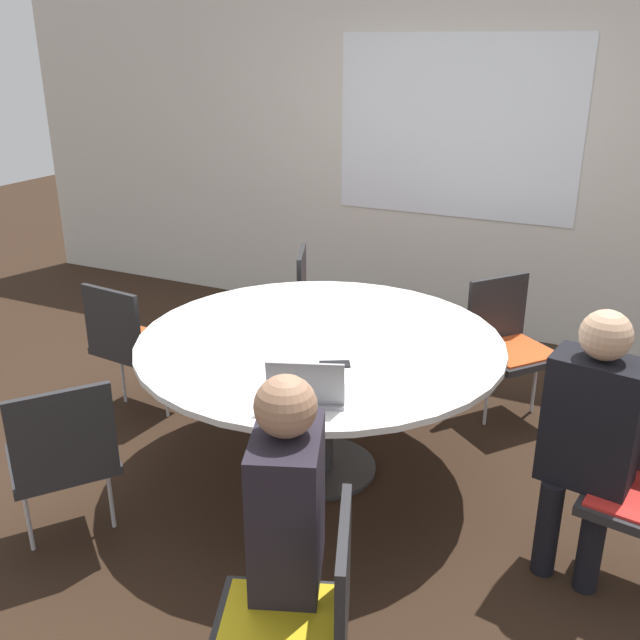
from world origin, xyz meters
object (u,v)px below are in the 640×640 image
(laptop, at_px, (307,391))
(chair_0, at_px, (301,616))
(chair_2, at_px, (509,339))
(person_0, at_px, (283,513))
(chair_4, at_px, (131,339))
(person_1, at_px, (590,428))
(handbag, at_px, (260,339))
(cell_phone, at_px, (335,364))
(chair_3, at_px, (321,300))
(chair_5, at_px, (63,452))

(laptop, bearing_deg, chair_0, 94.31)
(chair_2, xyz_separation_m, person_0, (-0.28, -2.28, 0.20))
(chair_4, relative_size, person_1, 0.71)
(chair_0, bearing_deg, chair_2, -23.73)
(handbag, bearing_deg, chair_0, -57.18)
(cell_phone, bearing_deg, person_1, 1.20)
(chair_2, distance_m, person_1, 1.40)
(cell_phone, distance_m, handbag, 1.93)
(chair_3, xyz_separation_m, person_1, (1.86, -1.38, 0.20))
(person_1, bearing_deg, chair_2, -56.54)
(chair_2, bearing_deg, cell_phone, 15.61)
(chair_0, relative_size, chair_5, 1.00)
(person_0, height_order, laptop, person_0)
(chair_4, bearing_deg, laptop, -18.66)
(person_1, xyz_separation_m, cell_phone, (-1.12, -0.02, 0.07))
(chair_5, bearing_deg, chair_3, 33.01)
(chair_4, xyz_separation_m, person_1, (2.59, -0.29, 0.20))
(chair_5, bearing_deg, laptop, -28.82)
(chair_2, bearing_deg, person_0, 31.80)
(chair_3, bearing_deg, chair_0, 1.99)
(chair_2, distance_m, cell_phone, 1.42)
(person_0, distance_m, cell_phone, 1.04)
(person_0, xyz_separation_m, cell_phone, (-0.27, 1.00, 0.07))
(chair_5, distance_m, cell_phone, 1.24)
(chair_4, height_order, laptop, laptop)
(person_0, relative_size, laptop, 3.17)
(chair_3, xyz_separation_m, chair_4, (-0.72, -1.09, 0.00))
(chair_2, distance_m, chair_4, 2.24)
(handbag, bearing_deg, cell_phone, -48.29)
(chair_4, bearing_deg, chair_0, -32.51)
(chair_4, xyz_separation_m, handbag, (0.25, 1.05, -0.36))
(chair_0, distance_m, person_1, 1.41)
(laptop, bearing_deg, chair_4, -45.60)
(chair_4, xyz_separation_m, chair_5, (0.55, -1.11, 0.00))
(chair_4, relative_size, chair_5, 1.00)
(chair_2, xyz_separation_m, handbag, (-1.76, 0.08, -0.36))
(laptop, bearing_deg, chair_5, 2.60)
(chair_4, relative_size, cell_phone, 5.39)
(person_1, bearing_deg, chair_0, 69.79)
(chair_2, relative_size, chair_4, 1.00)
(chair_3, relative_size, person_1, 0.71)
(chair_0, height_order, handbag, chair_0)
(laptop, bearing_deg, person_0, 88.72)
(laptop, height_order, cell_phone, laptop)
(chair_0, distance_m, chair_3, 2.85)
(chair_3, bearing_deg, cell_phone, 5.54)
(person_0, bearing_deg, chair_0, -161.06)
(handbag, bearing_deg, person_1, -29.85)
(chair_2, bearing_deg, laptop, 21.97)
(chair_2, height_order, person_0, person_0)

